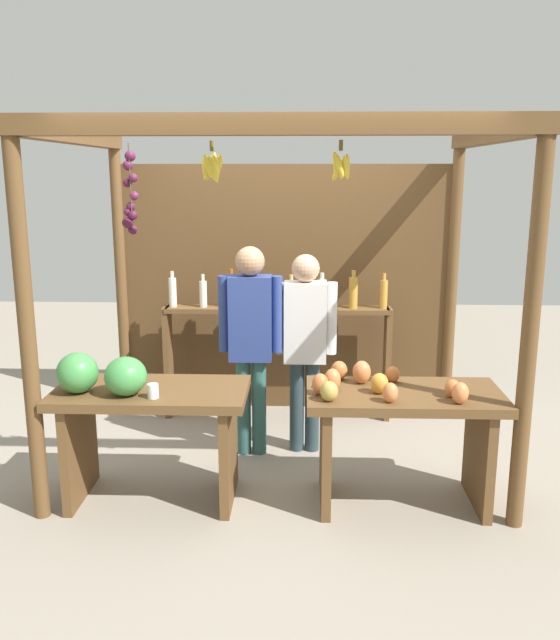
{
  "coord_description": "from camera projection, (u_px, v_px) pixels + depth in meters",
  "views": [
    {
      "loc": [
        0.17,
        -4.81,
        2.14
      ],
      "look_at": [
        0.0,
        -0.21,
        1.11
      ],
      "focal_mm": 36.94,
      "sensor_mm": 36.0,
      "label": 1
    }
  ],
  "objects": [
    {
      "name": "bottle_shelf_unit",
      "position": [
        278.0,
        328.0,
        5.75
      ],
      "size": [
        1.99,
        0.22,
        1.34
      ],
      "color": "brown",
      "rests_on": "ground"
    },
    {
      "name": "market_stall",
      "position": [
        282.0,
        262.0,
        5.32
      ],
      "size": [
        3.1,
        2.18,
        2.46
      ],
      "color": "brown",
      "rests_on": "ground"
    },
    {
      "name": "fruit_counter_left",
      "position": [
        139.0,
        409.0,
        4.27
      ],
      "size": [
        1.25,
        0.64,
        1.03
      ],
      "color": "brown",
      "rests_on": "ground"
    },
    {
      "name": "fruit_counter_right",
      "position": [
        399.0,
        419.0,
        4.25
      ],
      "size": [
        1.25,
        0.64,
        0.93
      ],
      "color": "brown",
      "rests_on": "ground"
    },
    {
      "name": "vendor_man",
      "position": [
        251.0,
        332.0,
        4.94
      ],
      "size": [
        0.48,
        0.22,
        1.62
      ],
      "rotation": [
        0.0,
        0.0,
        -0.1
      ],
      "color": "#2E5C58",
      "rests_on": "ground"
    },
    {
      "name": "ground_plane",
      "position": [
        281.0,
        452.0,
        5.16
      ],
      "size": [
        12.0,
        12.0,
        0.0
      ],
      "primitive_type": "plane",
      "color": "gray",
      "rests_on": "ground"
    },
    {
      "name": "vendor_woman",
      "position": [
        305.0,
        336.0,
        5.01
      ],
      "size": [
        0.48,
        0.21,
        1.55
      ],
      "rotation": [
        0.0,
        0.0,
        -0.09
      ],
      "color": "#2A3D44",
      "rests_on": "ground"
    }
  ]
}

